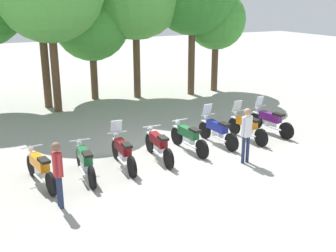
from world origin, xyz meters
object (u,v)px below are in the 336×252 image
object	(u,v)px
tree_4	(91,23)
motorcycle_7	(270,121)
motorcycle_3	(158,145)
motorcycle_4	(188,137)
motorcycle_2	(123,152)
motorcycle_5	(217,130)
motorcycle_6	(247,126)
tree_7	(216,20)
person_0	(247,131)
motorcycle_1	(85,161)
person_1	(58,170)
motorcycle_0	(40,168)

from	to	relation	value
tree_4	motorcycle_7	bearing A→B (deg)	-63.55
motorcycle_3	motorcycle_4	distance (m)	1.27
motorcycle_2	motorcycle_5	size ratio (longest dim) A/B	1.00
motorcycle_3	motorcycle_2	bearing A→B (deg)	96.60
motorcycle_6	tree_7	distance (m)	9.15
motorcycle_7	person_0	bearing A→B (deg)	118.97
motorcycle_7	person_0	xyz separation A→B (m)	(-2.66, -1.98, 0.55)
motorcycle_3	tree_7	distance (m)	11.39
motorcycle_1	tree_7	world-z (taller)	tree_7
motorcycle_7	motorcycle_3	bearing A→B (deg)	87.86
motorcycle_4	motorcycle_5	bearing A→B (deg)	-87.89
motorcycle_4	motorcycle_6	size ratio (longest dim) A/B	1.00
motorcycle_5	motorcycle_7	xyz separation A→B (m)	(2.50, 0.11, 0.00)
motorcycle_1	motorcycle_7	world-z (taller)	motorcycle_7
person_1	tree_4	world-z (taller)	tree_4
motorcycle_5	motorcycle_6	bearing A→B (deg)	-97.55
tree_7	person_0	bearing A→B (deg)	-117.71
motorcycle_6	person_1	bearing A→B (deg)	104.08
motorcycle_0	motorcycle_6	xyz separation A→B (m)	(7.52, 0.51, 0.01)
motorcycle_4	person_1	world-z (taller)	person_1
motorcycle_0	motorcycle_7	size ratio (longest dim) A/B	1.00
motorcycle_3	person_0	distance (m)	2.84
tree_4	motorcycle_1	bearing A→B (deg)	-108.88
motorcycle_4	motorcycle_1	bearing A→B (deg)	93.76
motorcycle_7	person_1	size ratio (longest dim) A/B	1.26
motorcycle_5	person_0	bearing A→B (deg)	170.93
motorcycle_5	person_0	world-z (taller)	person_0
motorcycle_5	tree_7	distance (m)	9.65
motorcycle_2	motorcycle_0	bearing A→B (deg)	95.63
motorcycle_0	tree_4	size ratio (longest dim) A/B	0.38
motorcycle_3	person_0	bearing A→B (deg)	-119.52
tree_4	tree_7	bearing A→B (deg)	-9.36
motorcycle_3	motorcycle_1	bearing A→B (deg)	99.32
tree_4	tree_7	world-z (taller)	tree_4
motorcycle_3	tree_4	distance (m)	9.74
motorcycle_2	motorcycle_6	size ratio (longest dim) A/B	1.00
motorcycle_1	motorcycle_4	distance (m)	3.79
motorcycle_1	motorcycle_6	distance (m)	6.29
motorcycle_2	person_1	xyz separation A→B (m)	(-2.32, -1.68, 0.50)
motorcycle_1	person_0	world-z (taller)	person_0
motorcycle_6	person_0	world-z (taller)	person_0
motorcycle_3	tree_4	bearing A→B (deg)	-1.57
motorcycle_7	person_0	world-z (taller)	person_0
motorcycle_0	motorcycle_5	xyz separation A→B (m)	(6.26, 0.58, 0.01)
motorcycle_7	tree_4	distance (m)	10.20
motorcycle_2	tree_7	bearing A→B (deg)	-43.90
tree_4	tree_7	size ratio (longest dim) A/B	1.05
motorcycle_2	tree_4	world-z (taller)	tree_4
motorcycle_0	motorcycle_7	world-z (taller)	motorcycle_7
motorcycle_3	tree_7	world-z (taller)	tree_7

